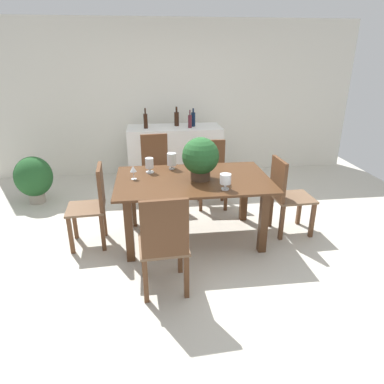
{
  "coord_description": "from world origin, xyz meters",
  "views": [
    {
      "loc": [
        -0.47,
        -3.55,
        2.07
      ],
      "look_at": [
        0.0,
        0.17,
        0.54
      ],
      "focal_mm": 32.09,
      "sensor_mm": 36.0,
      "label": 1
    }
  ],
  "objects_px": {
    "wine_glass": "(133,169)",
    "wine_bottle_green": "(190,121)",
    "flower_centerpiece": "(201,157)",
    "chair_far_left": "(156,169)",
    "wine_bottle_tall": "(146,121)",
    "kitchen_counter": "(175,155)",
    "chair_far_right": "(212,170)",
    "crystal_vase_left": "(225,180)",
    "chair_foot_end": "(286,193)",
    "crystal_vase_center_near": "(172,160)",
    "potted_plant_floor": "(34,178)",
    "chair_near_left": "(164,242)",
    "wine_bottle_amber": "(193,119)",
    "wine_bottle_dark": "(177,118)",
    "chair_head_end": "(94,202)",
    "dining_table": "(193,189)",
    "crystal_vase_right": "(149,164)"
  },
  "relations": [
    {
      "from": "crystal_vase_left",
      "to": "flower_centerpiece",
      "type": "bearing_deg",
      "value": 121.85
    },
    {
      "from": "kitchen_counter",
      "to": "wine_bottle_amber",
      "type": "relative_size",
      "value": 5.25
    },
    {
      "from": "wine_bottle_tall",
      "to": "wine_bottle_amber",
      "type": "bearing_deg",
      "value": 4.88
    },
    {
      "from": "chair_foot_end",
      "to": "wine_bottle_green",
      "type": "xyz_separation_m",
      "value": [
        -0.93,
        1.8,
        0.54
      ]
    },
    {
      "from": "chair_head_end",
      "to": "dining_table",
      "type": "bearing_deg",
      "value": 86.14
    },
    {
      "from": "chair_head_end",
      "to": "wine_bottle_tall",
      "type": "relative_size",
      "value": 2.98
    },
    {
      "from": "wine_glass",
      "to": "chair_far_left",
      "type": "bearing_deg",
      "value": 74.2
    },
    {
      "from": "wine_bottle_tall",
      "to": "wine_bottle_green",
      "type": "bearing_deg",
      "value": -3.95
    },
    {
      "from": "chair_head_end",
      "to": "chair_far_left",
      "type": "bearing_deg",
      "value": 140.26
    },
    {
      "from": "dining_table",
      "to": "crystal_vase_left",
      "type": "xyz_separation_m",
      "value": [
        0.29,
        -0.37,
        0.24
      ]
    },
    {
      "from": "crystal_vase_center_near",
      "to": "wine_bottle_amber",
      "type": "height_order",
      "value": "wine_bottle_amber"
    },
    {
      "from": "wine_bottle_green",
      "to": "chair_head_end",
      "type": "bearing_deg",
      "value": -125.94
    },
    {
      "from": "chair_foot_end",
      "to": "wine_bottle_amber",
      "type": "distance_m",
      "value": 2.17
    },
    {
      "from": "crystal_vase_left",
      "to": "chair_near_left",
      "type": "bearing_deg",
      "value": -137.06
    },
    {
      "from": "flower_centerpiece",
      "to": "crystal_vase_center_near",
      "type": "xyz_separation_m",
      "value": [
        -0.29,
        0.41,
        -0.14
      ]
    },
    {
      "from": "chair_foot_end",
      "to": "wine_bottle_dark",
      "type": "relative_size",
      "value": 3.09
    },
    {
      "from": "wine_bottle_amber",
      "to": "wine_bottle_green",
      "type": "bearing_deg",
      "value": -120.7
    },
    {
      "from": "chair_far_right",
      "to": "crystal_vase_left",
      "type": "bearing_deg",
      "value": -90.45
    },
    {
      "from": "wine_bottle_tall",
      "to": "wine_bottle_dark",
      "type": "bearing_deg",
      "value": 15.85
    },
    {
      "from": "chair_near_left",
      "to": "kitchen_counter",
      "type": "relative_size",
      "value": 0.66
    },
    {
      "from": "chair_far_right",
      "to": "potted_plant_floor",
      "type": "height_order",
      "value": "chair_far_right"
    },
    {
      "from": "chair_head_end",
      "to": "chair_far_right",
      "type": "distance_m",
      "value": 1.8
    },
    {
      "from": "kitchen_counter",
      "to": "wine_bottle_tall",
      "type": "bearing_deg",
      "value": -172.82
    },
    {
      "from": "chair_far_left",
      "to": "potted_plant_floor",
      "type": "xyz_separation_m",
      "value": [
        -1.76,
        0.33,
        -0.17
      ]
    },
    {
      "from": "chair_foot_end",
      "to": "chair_near_left",
      "type": "distance_m",
      "value": 1.79
    },
    {
      "from": "wine_bottle_green",
      "to": "wine_bottle_tall",
      "type": "distance_m",
      "value": 0.7
    },
    {
      "from": "wine_glass",
      "to": "wine_bottle_green",
      "type": "relative_size",
      "value": 0.56
    },
    {
      "from": "chair_far_left",
      "to": "wine_bottle_dark",
      "type": "relative_size",
      "value": 3.36
    },
    {
      "from": "flower_centerpiece",
      "to": "chair_far_right",
      "type": "bearing_deg",
      "value": 72.58
    },
    {
      "from": "chair_foot_end",
      "to": "crystal_vase_center_near",
      "type": "relative_size",
      "value": 4.8
    },
    {
      "from": "dining_table",
      "to": "crystal_vase_right",
      "type": "distance_m",
      "value": 0.6
    },
    {
      "from": "flower_centerpiece",
      "to": "wine_glass",
      "type": "relative_size",
      "value": 3.03
    },
    {
      "from": "chair_foot_end",
      "to": "crystal_vase_left",
      "type": "relative_size",
      "value": 5.61
    },
    {
      "from": "chair_far_right",
      "to": "wine_bottle_green",
      "type": "xyz_separation_m",
      "value": [
        -0.21,
        0.82,
        0.54
      ]
    },
    {
      "from": "kitchen_counter",
      "to": "wine_bottle_green",
      "type": "relative_size",
      "value": 5.38
    },
    {
      "from": "chair_head_end",
      "to": "chair_near_left",
      "type": "xyz_separation_m",
      "value": [
        0.74,
        -1.0,
        0.02
      ]
    },
    {
      "from": "chair_far_left",
      "to": "wine_bottle_tall",
      "type": "relative_size",
      "value": 3.27
    },
    {
      "from": "chair_head_end",
      "to": "wine_glass",
      "type": "xyz_separation_m",
      "value": [
        0.46,
        0.06,
        0.35
      ]
    },
    {
      "from": "crystal_vase_left",
      "to": "wine_bottle_dark",
      "type": "xyz_separation_m",
      "value": [
        -0.3,
        2.36,
        0.21
      ]
    },
    {
      "from": "chair_near_left",
      "to": "potted_plant_floor",
      "type": "xyz_separation_m",
      "value": [
        -1.77,
        2.32,
        -0.16
      ]
    },
    {
      "from": "wine_glass",
      "to": "wine_bottle_tall",
      "type": "height_order",
      "value": "wine_bottle_tall"
    },
    {
      "from": "chair_far_left",
      "to": "crystal_vase_center_near",
      "type": "relative_size",
      "value": 5.23
    },
    {
      "from": "flower_centerpiece",
      "to": "potted_plant_floor",
      "type": "relative_size",
      "value": 0.68
    },
    {
      "from": "chair_far_left",
      "to": "crystal_vase_center_near",
      "type": "height_order",
      "value": "chair_far_left"
    },
    {
      "from": "crystal_vase_left",
      "to": "wine_bottle_tall",
      "type": "relative_size",
      "value": 0.54
    },
    {
      "from": "chair_head_end",
      "to": "crystal_vase_center_near",
      "type": "height_order",
      "value": "crystal_vase_center_near"
    },
    {
      "from": "chair_head_end",
      "to": "chair_near_left",
      "type": "bearing_deg",
      "value": 32.86
    },
    {
      "from": "chair_head_end",
      "to": "wine_bottle_dark",
      "type": "distance_m",
      "value": 2.34
    },
    {
      "from": "potted_plant_floor",
      "to": "chair_near_left",
      "type": "bearing_deg",
      "value": -52.55
    },
    {
      "from": "wine_bottle_amber",
      "to": "wine_bottle_dark",
      "type": "xyz_separation_m",
      "value": [
        -0.26,
        0.08,
        0.0
      ]
    }
  ]
}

